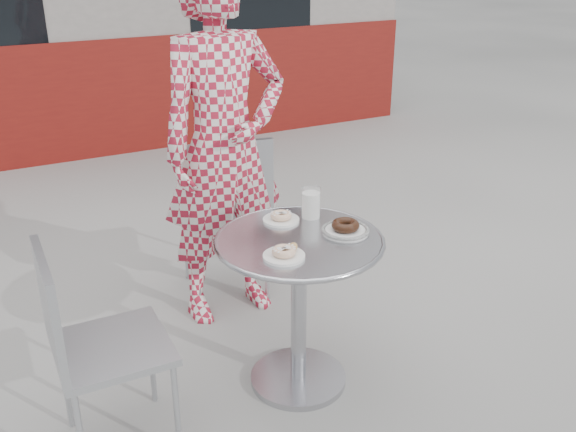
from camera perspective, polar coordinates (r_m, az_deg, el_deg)
name	(u,v)px	position (r m, az deg, el deg)	size (l,w,h in m)	color
ground	(312,384)	(2.87, 2.11, -14.70)	(60.00, 60.00, 0.00)	#A3A09B
bistro_table	(299,276)	(2.60, 0.98, -5.34)	(0.68, 0.68, 0.69)	silver
chair_far	(225,244)	(3.43, -5.60, -2.51)	(0.49, 0.50, 0.90)	#ADB0B5
chair_left	(114,386)	(2.53, -15.18, -14.40)	(0.40, 0.40, 0.83)	#ADB0B5
seated_person	(224,146)	(3.05, -5.67, 6.18)	(0.64, 0.42, 1.75)	#A3192E
plate_far	(281,217)	(2.68, -0.62, -0.13)	(0.15, 0.15, 0.04)	white
plate_near	(284,253)	(2.38, -0.32, -3.32)	(0.16, 0.16, 0.04)	white
plate_checker	(345,229)	(2.58, 5.12, -1.14)	(0.19, 0.19, 0.05)	white
milk_cup	(311,204)	(2.70, 2.05, 1.11)	(0.08, 0.08, 0.13)	white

